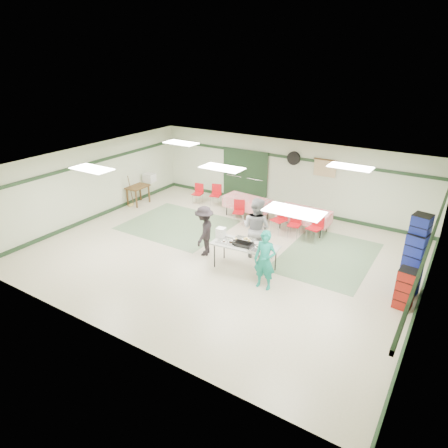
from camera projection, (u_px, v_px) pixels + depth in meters
The scene contains 42 objects.
floor at pixel (222, 253), 12.17m from camera, with size 11.00×11.00×0.00m, color beige.
ceiling at pixel (222, 167), 11.09m from camera, with size 11.00×11.00×0.00m, color white.
wall_back at pixel (286, 175), 15.13m from camera, with size 11.00×11.00×0.00m, color beige.
wall_front at pixel (104, 281), 8.14m from camera, with size 11.00×11.00×0.00m, color beige.
wall_left at pixel (93, 182), 14.32m from camera, with size 9.00×9.00×0.00m, color beige.
wall_right at pixel (429, 261), 8.94m from camera, with size 9.00×9.00×0.00m, color beige.
trim_back at pixel (287, 157), 14.82m from camera, with size 11.00×0.06×0.10m, color #1B321C.
baseboard_back at pixel (283, 207), 15.62m from camera, with size 11.00×0.06×0.12m, color #1B321C.
trim_left at pixel (91, 163), 14.03m from camera, with size 9.00×0.06×0.10m, color #1B321C.
baseboard_left at pixel (98, 215), 14.82m from camera, with size 9.00×0.06×0.12m, color #1B321C.
trim_right at pixel (434, 232), 8.68m from camera, with size 9.00×0.06×0.10m, color #1B321C.
baseboard_right at pixel (416, 308), 9.47m from camera, with size 9.00×0.06×0.12m, color #1B321C.
green_patch_a at pixel (178, 225), 14.17m from camera, with size 3.50×3.00×0.01m, color slate.
green_patch_b at pixel (328, 257), 11.96m from camera, with size 2.50×3.50×0.01m, color slate.
double_door_left at pixel (235, 174), 16.27m from camera, with size 0.90×0.06×2.10m, color gray.
double_door_right at pixel (256, 178), 15.81m from camera, with size 0.90×0.06×2.10m, color gray.
door_frame at pixel (245, 176), 16.03m from camera, with size 2.00×0.03×2.15m, color #1B321C.
wall_fan at pixel (294, 158), 14.65m from camera, with size 0.50×0.50×0.10m, color black.
scroll_banner at pixel (325, 168), 14.15m from camera, with size 0.80×0.02×0.60m, color tan.
serving_table at pixel (245, 246), 11.02m from camera, with size 1.92×0.92×0.76m.
sheet_tray_right at pixel (260, 250), 10.67m from camera, with size 0.57×0.44×0.02m, color silver.
sheet_tray_mid at pixel (243, 241), 11.21m from camera, with size 0.60×0.45×0.02m, color silver.
sheet_tray_left at pixel (228, 241), 11.17m from camera, with size 0.59×0.44×0.02m, color silver.
baking_pan at pixel (243, 244), 10.95m from camera, with size 0.52×0.33×0.08m, color black.
foam_box_stack at pixel (221, 232), 11.41m from camera, with size 0.24×0.22×0.28m, color white.
volunteer_teal at pixel (265, 260), 10.11m from camera, with size 0.58×0.38×1.60m, color #127E6D.
volunteer_grey at pixel (256, 228), 11.64m from camera, with size 0.90×0.70×1.85m, color gray.
volunteer_dark at pixel (204, 231), 11.83m from camera, with size 0.99×0.57×1.53m, color black.
dining_table_a at pixel (304, 215), 13.51m from camera, with size 1.76×0.81×0.77m.
dining_table_b at pixel (247, 203), 14.58m from camera, with size 1.80×0.92×0.77m.
chair_a at pixel (295, 222), 13.13m from camera, with size 0.42×0.42×0.83m.
chair_b at pixel (281, 217), 13.37m from camera, with size 0.53×0.53×0.91m.
chair_c at pixel (316, 225), 12.76m from camera, with size 0.50×0.50×0.91m.
chair_d at pixel (239, 209), 14.17m from camera, with size 0.51×0.51×0.83m.
chair_loose_a at pixel (216, 193), 15.80m from camera, with size 0.48×0.48×0.85m.
chair_loose_b at pixel (198, 191), 16.00m from camera, with size 0.42×0.42×0.81m.
crate_stack_blue_a at pixel (413, 264), 9.82m from camera, with size 0.43×0.43×1.68m, color navy.
crate_stack_red at pixel (405, 289), 9.41m from camera, with size 0.39×0.39×1.02m, color maroon.
crate_stack_blue_b at pixel (415, 255), 9.79m from camera, with size 0.41×0.41×2.14m, color navy.
printer_table at pixel (138, 189), 15.85m from camera, with size 0.61×0.92×0.74m.
office_printer at pixel (149, 178), 16.30m from camera, with size 0.43×0.38×0.34m, color silver.
broom at pixel (131, 190), 15.65m from camera, with size 0.03×0.03×1.24m, color brown.
Camera 1 is at (5.80, -9.12, 5.66)m, focal length 32.00 mm.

